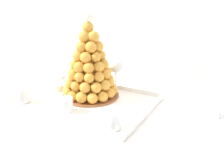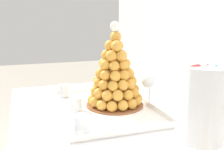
# 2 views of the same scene
# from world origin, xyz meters

# --- Properties ---
(buffet_table) EXTENTS (1.40, 0.82, 0.77)m
(buffet_table) POSITION_xyz_m (0.00, 0.00, 0.68)
(buffet_table) COLOR brown
(buffet_table) RESTS_ON ground_plane
(serving_tray) EXTENTS (0.55, 0.39, 0.02)m
(serving_tray) POSITION_xyz_m (-0.23, -0.03, 0.78)
(serving_tray) COLOR white
(serving_tray) RESTS_ON buffet_table
(croquembouche) EXTENTS (0.24, 0.24, 0.36)m
(croquembouche) POSITION_xyz_m (-0.24, 0.02, 0.92)
(croquembouche) COLOR brown
(croquembouche) RESTS_ON serving_tray
(dessert_cup_left) EXTENTS (0.05, 0.05, 0.06)m
(dessert_cup_left) POSITION_xyz_m (-0.44, -0.17, 0.80)
(dessert_cup_left) COLOR silver
(dessert_cup_left) RESTS_ON serving_tray
(dessert_cup_mid_left) EXTENTS (0.05, 0.05, 0.06)m
(dessert_cup_mid_left) POSITION_xyz_m (-0.23, -0.15, 0.80)
(dessert_cup_mid_left) COLOR silver
(dessert_cup_mid_left) RESTS_ON serving_tray
(dessert_cup_centre) EXTENTS (0.05, 0.05, 0.06)m
(dessert_cup_centre) POSITION_xyz_m (-0.02, -0.18, 0.81)
(dessert_cup_centre) COLOR silver
(dessert_cup_centre) RESTS_ON serving_tray
(creme_brulee_ramekin) EXTENTS (0.08, 0.08, 0.03)m
(creme_brulee_ramekin) POSITION_xyz_m (-0.42, 0.00, 0.79)
(creme_brulee_ramekin) COLOR white
(creme_brulee_ramekin) RESTS_ON serving_tray
(macaron_goblet) EXTENTS (0.13, 0.13, 0.28)m
(macaron_goblet) POSITION_xyz_m (0.27, 0.07, 0.94)
(macaron_goblet) COLOR white
(macaron_goblet) RESTS_ON buffet_table
(wine_glass) EXTENTS (0.07, 0.07, 0.16)m
(wine_glass) POSITION_xyz_m (-0.19, 0.16, 0.89)
(wine_glass) COLOR silver
(wine_glass) RESTS_ON buffet_table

